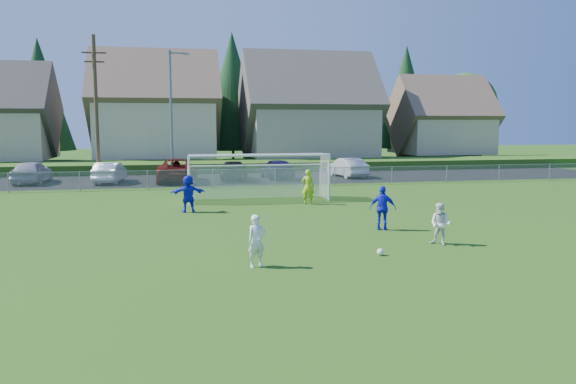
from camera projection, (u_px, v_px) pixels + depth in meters
name	position (u px, v px, depth m)	size (l,w,h in m)	color
ground	(350.00, 283.00, 14.50)	(160.00, 160.00, 0.00)	#193D0C
asphalt_lot	(235.00, 179.00, 41.24)	(60.00, 60.00, 0.00)	black
grass_embankment	(226.00, 166.00, 48.48)	(70.00, 6.00, 0.80)	#1E420F
soccer_ball	(380.00, 252.00, 17.49)	(0.22, 0.22, 0.22)	white
player_white_a	(257.00, 241.00, 16.04)	(0.55, 0.36, 1.51)	white
player_white_b	(440.00, 224.00, 18.95)	(0.70, 0.54, 1.43)	white
player_blue_a	(383.00, 208.00, 21.57)	(1.00, 0.42, 1.71)	#161DD3
player_blue_b	(188.00, 194.00, 25.89)	(1.60, 0.51, 1.73)	#161DD3
goalkeeper	(308.00, 187.00, 28.45)	(0.65, 0.42, 1.77)	#A0CC18
car_a	(32.00, 172.00, 38.18)	(1.86, 4.63, 1.58)	#A4A5AC
car_b	(110.00, 172.00, 38.50)	(1.51, 4.33, 1.43)	white
car_c	(177.00, 170.00, 39.20)	(2.70, 5.85, 1.63)	#5A100A
car_d	(233.00, 171.00, 40.41)	(1.91, 4.69, 1.36)	black
car_e	(277.00, 169.00, 41.26)	(1.76, 4.38, 1.49)	#181446
car_f	(347.00, 167.00, 42.69)	(1.54, 4.40, 1.45)	silver
soccer_goal	(258.00, 170.00, 29.90)	(7.42, 1.90, 2.50)	white
chainlink_fence	(244.00, 178.00, 35.81)	(52.06, 0.06, 1.20)	gray
streetlight	(172.00, 112.00, 38.31)	(1.38, 0.18, 9.00)	slate
utility_pole	(96.00, 107.00, 38.24)	(1.60, 0.26, 10.00)	#473321
houses_row	(238.00, 90.00, 55.28)	(53.90, 11.45, 13.27)	tan
tree_row	(223.00, 97.00, 61.25)	(65.98, 12.36, 13.80)	#382616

